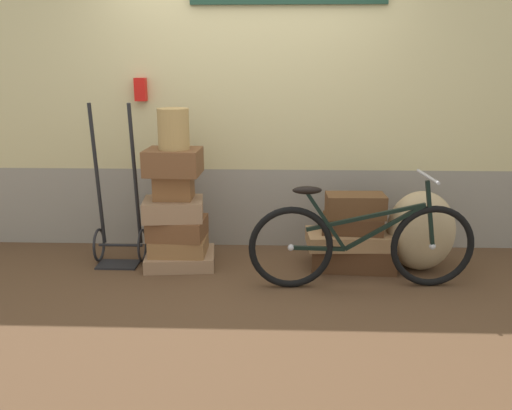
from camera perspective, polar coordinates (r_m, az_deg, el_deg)
ground at (r=4.48m, az=-1.37°, el=-7.73°), size 8.53×5.20×0.06m
station_building at (r=5.00m, az=-0.72°, el=10.61°), size 6.53×0.74×2.63m
suitcase_0 at (r=4.71m, az=-7.94°, el=-5.60°), size 0.62×0.51×0.11m
suitcase_1 at (r=4.66m, az=-8.11°, el=-4.21°), size 0.46×0.37×0.14m
suitcase_2 at (r=4.62m, az=-8.25°, el=-2.39°), size 0.48×0.42×0.17m
suitcase_3 at (r=4.58m, az=-8.69°, el=-0.42°), size 0.53×0.43×0.17m
suitcase_4 at (r=4.56m, az=-8.64°, el=1.97°), size 0.31×0.26×0.21m
suitcase_5 at (r=4.49m, az=-8.70°, el=4.51°), size 0.46×0.38×0.21m
suitcase_6 at (r=4.69m, az=10.15°, el=-5.24°), size 0.72×0.47×0.20m
suitcase_7 at (r=4.60m, az=9.75°, el=-3.54°), size 0.71×0.43×0.12m
suitcase_8 at (r=4.58m, az=10.09°, el=-1.97°), size 0.52×0.34×0.14m
suitcase_9 at (r=4.52m, az=10.41°, el=-0.07°), size 0.48×0.27×0.19m
wicker_basket at (r=4.44m, az=-8.67°, el=7.91°), size 0.25×0.25×0.33m
luggage_trolley at (r=4.80m, az=-14.23°, el=-2.21°), size 0.41×0.37×1.37m
burlap_sack at (r=4.70m, az=16.94°, el=-2.60°), size 0.56×0.47×0.67m
bicycle at (r=4.21m, az=11.01°, el=-4.05°), size 1.73×0.46×0.88m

